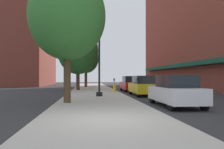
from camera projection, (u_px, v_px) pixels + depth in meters
The scene contains 13 objects.
ground_plane at pixel (129, 91), 26.12m from camera, with size 90.00×90.00×0.00m, color #2D2D30.
sidewalk_slab at pixel (93, 90), 26.71m from camera, with size 4.80×50.00×0.12m, color #B7B2A8.
building_right_brick at pixel (204, 10), 31.34m from camera, with size 6.80×40.00×21.51m.
building_far_background at pixel (33, 41), 43.59m from camera, with size 6.80×18.00×16.95m.
lamppost at pixel (99, 55), 17.36m from camera, with size 0.48×0.48×5.90m.
fire_hydrant at pixel (115, 88), 22.10m from camera, with size 0.33×0.26×0.79m.
parking_meter_near at pixel (114, 83), 23.56m from camera, with size 0.14×0.09×1.31m.
tree_near at pixel (86, 59), 33.66m from camera, with size 3.72×3.72×6.29m.
tree_mid at pixel (78, 51), 26.29m from camera, with size 4.64×4.64×7.10m.
tree_far at pixel (67, 16), 12.98m from camera, with size 4.32×4.32×7.35m.
car_white at pixel (175, 91), 12.16m from camera, with size 1.80×4.30×1.66m.
car_yellow at pixel (143, 86), 19.25m from camera, with size 1.80×4.30×1.66m.
car_red at pixel (131, 84), 25.04m from camera, with size 1.80×4.30×1.66m.
Camera 1 is at (-0.56, -7.81, 1.55)m, focal length 37.03 mm.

